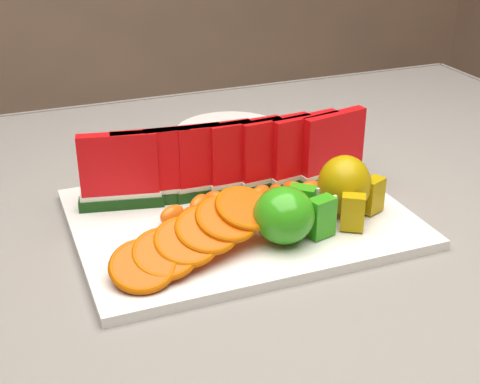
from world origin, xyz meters
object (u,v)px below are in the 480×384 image
at_px(pear_cluster, 347,187).
at_px(side_plate, 230,132).
at_px(platter, 240,218).
at_px(apple_cluster, 289,214).

distance_m(pear_cluster, side_plate, 0.34).
bearing_deg(platter, side_plate, 71.47).
distance_m(apple_cluster, side_plate, 0.37).
xyz_separation_m(apple_cluster, pear_cluster, (0.09, 0.03, 0.01)).
bearing_deg(side_plate, pear_cluster, -85.80).
xyz_separation_m(platter, apple_cluster, (0.03, -0.08, 0.04)).
bearing_deg(pear_cluster, side_plate, 94.20).
bearing_deg(apple_cluster, side_plate, 79.65).
relative_size(platter, side_plate, 1.69).
bearing_deg(pear_cluster, platter, 157.44).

